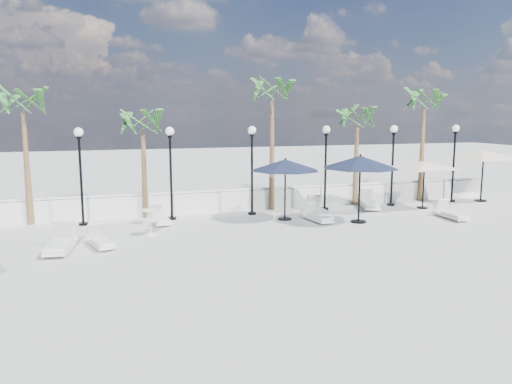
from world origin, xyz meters
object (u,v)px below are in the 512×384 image
object	(u,v)px
lounger_6	(318,211)
parasol_cream_sq_a	(425,161)
lounger_1	(61,243)
lounger_2	(159,218)
lounger_3	(100,241)
lounger_4	(369,203)
lounger_7	(451,214)
parasol_navy_mid	(285,165)
lounger_5	(317,216)
parasol_navy_right	(360,162)
parasol_cream_sq_b	(484,151)

from	to	relation	value
lounger_6	parasol_cream_sq_a	world-z (taller)	parasol_cream_sq_a
lounger_1	lounger_2	distance (m)	4.71
lounger_3	lounger_4	world-z (taller)	lounger_4
lounger_4	lounger_6	xyz separation A→B (m)	(-3.08, -1.15, -0.01)
lounger_7	parasol_navy_mid	distance (m)	7.28
lounger_5	parasol_navy_right	world-z (taller)	parasol_navy_right
parasol_cream_sq_b	parasol_navy_right	bearing A→B (deg)	-163.02
lounger_4	lounger_5	xyz separation A→B (m)	(-3.51, -1.90, -0.05)
lounger_1	lounger_7	world-z (taller)	lounger_1
lounger_2	lounger_4	size ratio (longest dim) A/B	0.83
lounger_7	lounger_1	bearing A→B (deg)	-174.68
parasol_cream_sq_a	parasol_cream_sq_b	size ratio (longest dim) A/B	0.88
lounger_7	parasol_cream_sq_a	size ratio (longest dim) A/B	0.38
lounger_6	lounger_1	bearing A→B (deg)	-160.49
lounger_5	lounger_2	bearing A→B (deg)	159.18
lounger_4	parasol_cream_sq_a	distance (m)	3.19
lounger_2	parasol_navy_mid	world-z (taller)	parasol_navy_mid
lounger_4	lounger_5	size ratio (longest dim) A/B	1.25
lounger_3	parasol_navy_mid	xyz separation A→B (m)	(7.38, 2.19, 2.06)
lounger_2	lounger_5	world-z (taller)	lounger_2
lounger_5	lounger_6	xyz separation A→B (m)	(0.43, 0.75, 0.04)
lounger_5	parasol_navy_mid	distance (m)	2.45
lounger_3	lounger_7	bearing A→B (deg)	-15.05
parasol_navy_mid	lounger_7	bearing A→B (deg)	-16.74
lounger_4	lounger_7	bearing A→B (deg)	-37.18
lounger_2	parasol_cream_sq_b	distance (m)	16.29
lounger_6	lounger_5	bearing A→B (deg)	-113.16
parasol_navy_mid	parasol_cream_sq_a	bearing A→B (deg)	3.19
parasol_navy_mid	parasol_navy_right	bearing A→B (deg)	-28.47
parasol_cream_sq_a	lounger_3	bearing A→B (deg)	-169.83
lounger_6	parasol_navy_right	size ratio (longest dim) A/B	0.67
lounger_5	parasol_navy_mid	bearing A→B (deg)	138.39
lounger_1	lounger_5	bearing A→B (deg)	18.26
lounger_7	parasol_navy_right	bearing A→B (deg)	175.88
parasol_navy_mid	lounger_4	bearing A→B (deg)	13.71
lounger_1	lounger_4	size ratio (longest dim) A/B	0.99
lounger_1	parasol_navy_right	distance (m)	11.46
parasol_cream_sq_b	lounger_2	bearing A→B (deg)	-178.92
lounger_3	lounger_5	xyz separation A→B (m)	(8.47, 1.42, 0.01)
lounger_4	lounger_6	size ratio (longest dim) A/B	1.06
lounger_2	parasol_cream_sq_b	xyz separation A→B (m)	(16.12, 0.30, 2.32)
lounger_6	parasol_navy_mid	xyz separation A→B (m)	(-1.52, 0.02, 2.01)
lounger_7	parasol_navy_right	size ratio (longest dim) A/B	0.59
lounger_6	parasol_cream_sq_a	bearing A→B (deg)	10.75
parasol_cream_sq_b	lounger_6	bearing A→B (deg)	-173.13
lounger_1	lounger_6	xyz separation A→B (m)	(10.09, 2.34, -0.01)
lounger_3	parasol_navy_right	bearing A→B (deg)	-11.47
lounger_1	parasol_navy_mid	distance (m)	9.11
lounger_4	parasol_navy_mid	distance (m)	5.15
lounger_4	lounger_7	size ratio (longest dim) A/B	1.21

